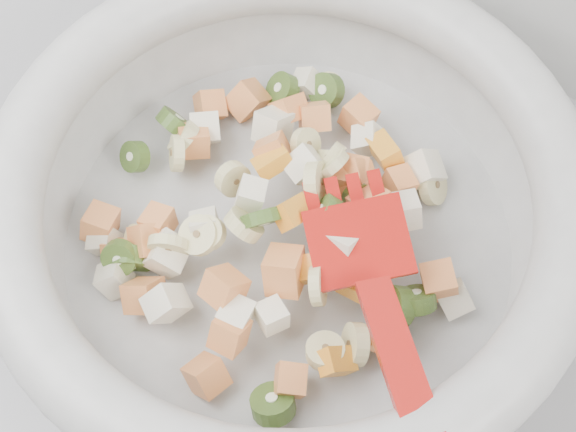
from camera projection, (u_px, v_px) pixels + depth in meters
The scene contains 2 objects.
counter at pixel (177, 407), 1.01m from camera, with size 2.00×0.60×0.90m, color gray.
mixing_bowl at pixel (288, 208), 0.56m from camera, with size 0.42×0.38×0.12m.
Camera 1 is at (0.28, 1.27, 1.44)m, focal length 55.00 mm.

